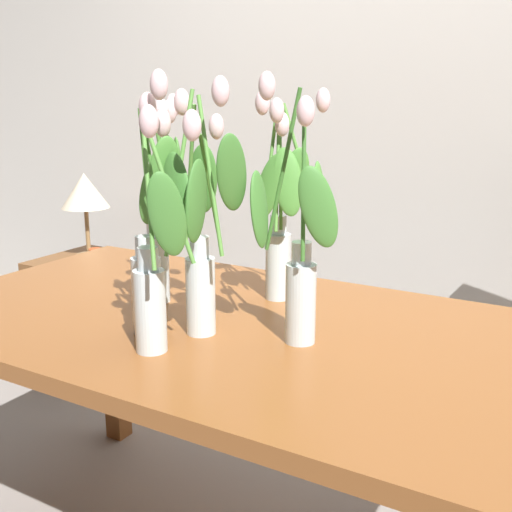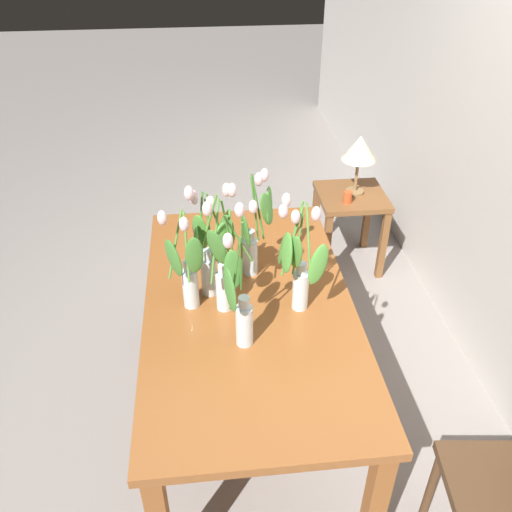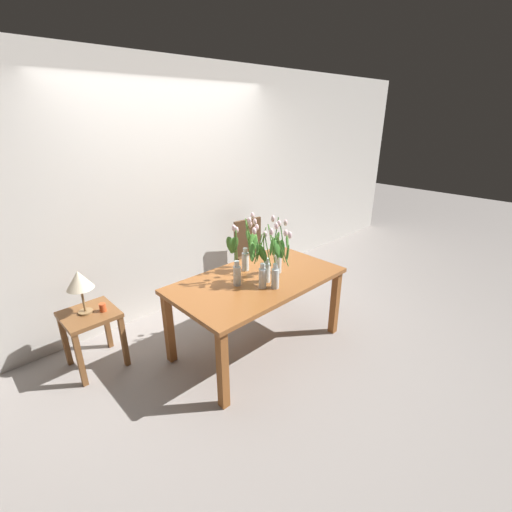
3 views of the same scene
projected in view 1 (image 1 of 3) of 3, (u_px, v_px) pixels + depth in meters
room_wall_rear at (397, 80)px, 2.49m from camera, size 9.00×0.10×2.70m
dining_table at (221, 352)px, 1.55m from camera, size 1.60×0.90×0.74m
tulip_vase_0 at (154, 243)px, 1.38m from camera, size 0.21×0.18×0.54m
tulip_vase_1 at (284, 218)px, 1.59m from camera, size 0.17×0.21×0.56m
tulip_vase_2 at (296, 264)px, 1.32m from camera, size 0.22×0.12×0.58m
tulip_vase_3 at (198, 231)px, 1.37m from camera, size 0.26×0.28×0.59m
tulip_vase_4 at (159, 272)px, 1.26m from camera, size 0.17×0.17×0.52m
tulip_vase_5 at (163, 231)px, 1.62m from camera, size 0.13×0.15×0.54m
side_table at (90, 283)px, 2.89m from camera, size 0.44×0.44×0.55m
table_lamp at (85, 193)px, 2.81m from camera, size 0.22×0.22×0.40m
pillar_candle at (95, 257)px, 2.75m from camera, size 0.06×0.06×0.07m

